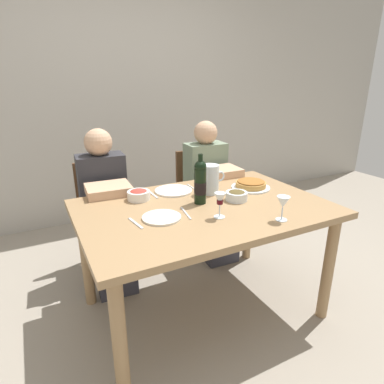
{
  "coord_description": "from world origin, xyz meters",
  "views": [
    {
      "loc": [
        -0.91,
        -1.6,
        1.5
      ],
      "look_at": [
        -0.04,
        0.09,
        0.83
      ],
      "focal_mm": 30.37,
      "sensor_mm": 36.0,
      "label": 1
    }
  ],
  "objects": [
    {
      "name": "chair_right",
      "position": [
        0.45,
        0.91,
        0.5
      ],
      "size": [
        0.42,
        0.42,
        0.87
      ],
      "rotation": [
        0.0,
        0.0,
        3.1
      ],
      "color": "brown",
      "rests_on": "ground"
    },
    {
      "name": "baked_tart",
      "position": [
        0.46,
        0.14,
        0.79
      ],
      "size": [
        0.27,
        0.27,
        0.06
      ],
      "color": "silver",
      "rests_on": "dining_table"
    },
    {
      "name": "olive_bowl",
      "position": [
        0.23,
        -0.01,
        0.79
      ],
      "size": [
        0.14,
        0.14,
        0.07
      ],
      "color": "silver",
      "rests_on": "dining_table"
    },
    {
      "name": "dining_table",
      "position": [
        0.0,
        0.0,
        0.67
      ],
      "size": [
        1.5,
        1.0,
        0.76
      ],
      "color": "#9E7A51",
      "rests_on": "ground"
    },
    {
      "name": "wine_glass_right_diner",
      "position": [
        -0.01,
        -0.19,
        0.86
      ],
      "size": [
        0.06,
        0.06,
        0.14
      ],
      "color": "silver",
      "rests_on": "dining_table"
    },
    {
      "name": "diner_left",
      "position": [
        -0.46,
        0.65,
        0.62
      ],
      "size": [
        0.35,
        0.52,
        1.16
      ],
      "rotation": [
        0.0,
        0.0,
        3.08
      ],
      "color": "#2D2D33",
      "rests_on": "ground"
    },
    {
      "name": "dinner_plate_right_setting",
      "position": [
        -0.06,
        0.33,
        0.77
      ],
      "size": [
        0.26,
        0.26,
        0.01
      ],
      "primitive_type": "cylinder",
      "color": "white",
      "rests_on": "dining_table"
    },
    {
      "name": "salad_bowl",
      "position": [
        -0.32,
        0.29,
        0.8
      ],
      "size": [
        0.14,
        0.14,
        0.07
      ],
      "color": "white",
      "rests_on": "dining_table"
    },
    {
      "name": "wine_bottle",
      "position": [
        0.0,
        0.05,
        0.9
      ],
      "size": [
        0.08,
        0.08,
        0.31
      ],
      "color": "black",
      "rests_on": "dining_table"
    },
    {
      "name": "dinner_plate_left_setting",
      "position": [
        -0.3,
        -0.06,
        0.77
      ],
      "size": [
        0.22,
        0.22,
        0.01
      ],
      "primitive_type": "cylinder",
      "color": "silver",
      "rests_on": "dining_table"
    },
    {
      "name": "knife_right_setting",
      "position": [
        0.09,
        0.33,
        0.76
      ],
      "size": [
        0.01,
        0.18,
        0.0
      ],
      "primitive_type": "cube",
      "rotation": [
        0.0,
        0.0,
        1.56
      ],
      "color": "silver",
      "rests_on": "dining_table"
    },
    {
      "name": "wine_glass_left_diner",
      "position": [
        0.27,
        -0.38,
        0.86
      ],
      "size": [
        0.07,
        0.07,
        0.14
      ],
      "color": "silver",
      "rests_on": "dining_table"
    },
    {
      "name": "back_wall",
      "position": [
        0.0,
        1.92,
        1.4
      ],
      "size": [
        8.0,
        0.1,
        2.8
      ],
      "primitive_type": "cube",
      "color": "#B2ADA3",
      "rests_on": "ground"
    },
    {
      "name": "chair_left",
      "position": [
        -0.45,
        0.88,
        0.5
      ],
      "size": [
        0.42,
        0.42,
        0.87
      ],
      "rotation": [
        0.0,
        0.0,
        3.08
      ],
      "color": "brown",
      "rests_on": "ground"
    },
    {
      "name": "ground_plane",
      "position": [
        0.0,
        0.0,
        0.0
      ],
      "size": [
        8.0,
        8.0,
        0.0
      ],
      "primitive_type": "plane",
      "color": "gray"
    },
    {
      "name": "water_pitcher",
      "position": [
        0.15,
        0.18,
        0.85
      ],
      "size": [
        0.17,
        0.12,
        0.2
      ],
      "color": "silver",
      "rests_on": "dining_table"
    },
    {
      "name": "fork_left_setting",
      "position": [
        -0.45,
        -0.06,
        0.76
      ],
      "size": [
        0.04,
        0.16,
        0.0
      ],
      "primitive_type": "cube",
      "rotation": [
        0.0,
        0.0,
        1.71
      ],
      "color": "silver",
      "rests_on": "dining_table"
    },
    {
      "name": "knife_left_setting",
      "position": [
        -0.15,
        -0.06,
        0.76
      ],
      "size": [
        0.04,
        0.18,
        0.0
      ],
      "primitive_type": "cube",
      "rotation": [
        0.0,
        0.0,
        1.42
      ],
      "color": "silver",
      "rests_on": "dining_table"
    },
    {
      "name": "spoon_right_setting",
      "position": [
        -0.21,
        0.33,
        0.76
      ],
      "size": [
        0.02,
        0.16,
        0.0
      ],
      "primitive_type": "cube",
      "rotation": [
        0.0,
        0.0,
        1.59
      ],
      "color": "silver",
      "rests_on": "dining_table"
    },
    {
      "name": "diner_right",
      "position": [
        0.45,
        0.67,
        0.62
      ],
      "size": [
        0.35,
        0.51,
        1.16
      ],
      "rotation": [
        0.0,
        0.0,
        3.1
      ],
      "color": "gray",
      "rests_on": "ground"
    }
  ]
}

